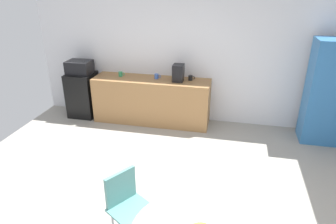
# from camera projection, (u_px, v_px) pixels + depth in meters

# --- Properties ---
(ground_plane) EXTENTS (6.00, 6.00, 0.00)m
(ground_plane) POSITION_uv_depth(u_px,v_px,m) (140.00, 215.00, 3.76)
(ground_plane) COLOR #9E998E
(wall_back) EXTENTS (6.00, 0.10, 2.60)m
(wall_back) POSITION_uv_depth(u_px,v_px,m) (183.00, 56.00, 5.91)
(wall_back) COLOR silver
(wall_back) RESTS_ON ground_plane
(counter_block) EXTENTS (2.30, 0.60, 0.90)m
(counter_block) POSITION_uv_depth(u_px,v_px,m) (152.00, 101.00, 6.05)
(counter_block) COLOR #9E7042
(counter_block) RESTS_ON ground_plane
(mini_fridge) EXTENTS (0.54, 0.54, 0.92)m
(mini_fridge) POSITION_uv_depth(u_px,v_px,m) (83.00, 94.00, 6.34)
(mini_fridge) COLOR black
(mini_fridge) RESTS_ON ground_plane
(microwave) EXTENTS (0.48, 0.38, 0.26)m
(microwave) POSITION_uv_depth(u_px,v_px,m) (79.00, 67.00, 6.10)
(microwave) COLOR black
(microwave) RESTS_ON mini_fridge
(locker_cabinet) EXTENTS (0.60, 0.50, 1.82)m
(locker_cabinet) POSITION_uv_depth(u_px,v_px,m) (325.00, 93.00, 5.16)
(locker_cabinet) COLOR #3372B2
(locker_cabinet) RESTS_ON ground_plane
(chair_teal) EXTENTS (0.58, 0.58, 0.83)m
(chair_teal) POSITION_uv_depth(u_px,v_px,m) (126.00, 200.00, 3.25)
(chair_teal) COLOR silver
(chair_teal) RESTS_ON ground_plane
(mug_white) EXTENTS (0.13, 0.08, 0.09)m
(mug_white) POSITION_uv_depth(u_px,v_px,m) (191.00, 78.00, 5.78)
(mug_white) COLOR black
(mug_white) RESTS_ON counter_block
(mug_green) EXTENTS (0.13, 0.08, 0.09)m
(mug_green) POSITION_uv_depth(u_px,v_px,m) (121.00, 74.00, 6.01)
(mug_green) COLOR #338C59
(mug_green) RESTS_ON counter_block
(mug_red) EXTENTS (0.13, 0.08, 0.09)m
(mug_red) POSITION_uv_depth(u_px,v_px,m) (157.00, 76.00, 5.88)
(mug_red) COLOR #3F66BF
(mug_red) RESTS_ON counter_block
(coffee_maker) EXTENTS (0.20, 0.24, 0.32)m
(coffee_maker) POSITION_uv_depth(u_px,v_px,m) (178.00, 73.00, 5.70)
(coffee_maker) COLOR black
(coffee_maker) RESTS_ON counter_block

